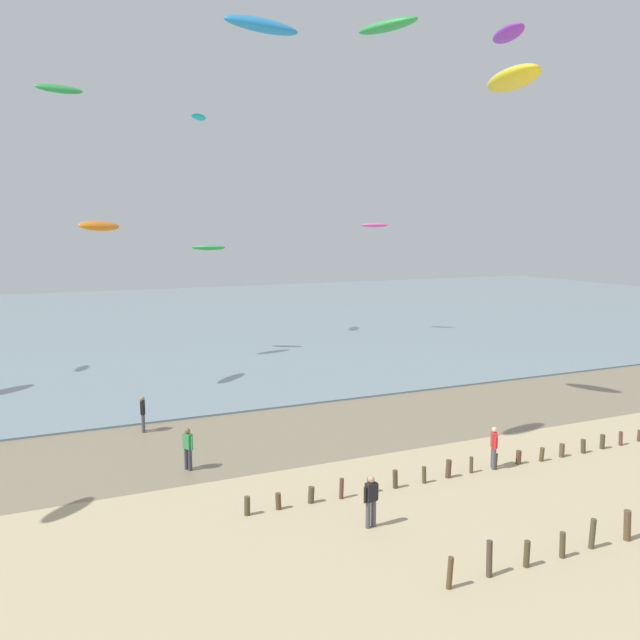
% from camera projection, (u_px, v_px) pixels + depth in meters
% --- Properties ---
extents(wet_sand_strip, '(120.00, 8.31, 0.01)m').
position_uv_depth(wet_sand_strip, '(260.00, 438.00, 29.29)').
color(wet_sand_strip, '#84755B').
rests_on(wet_sand_strip, ground).
extents(sea, '(160.00, 70.00, 0.10)m').
position_uv_depth(sea, '(136.00, 322.00, 64.73)').
color(sea, gray).
rests_on(sea, ground).
extents(groyne_mid, '(11.83, 0.33, 1.03)m').
position_uv_depth(groyne_mid, '(621.00, 528.00, 19.52)').
color(groyne_mid, brown).
rests_on(groyne_mid, ground).
extents(groyne_far, '(19.64, 0.35, 0.74)m').
position_uv_depth(groyne_far, '(477.00, 465.00, 25.09)').
color(groyne_far, brown).
rests_on(groyne_far, ground).
extents(person_nearest_camera, '(0.27, 0.56, 1.71)m').
position_uv_depth(person_nearest_camera, '(143.00, 413.00, 30.00)').
color(person_nearest_camera, '#4C4C56').
rests_on(person_nearest_camera, ground).
extents(person_mid_beach, '(0.36, 0.51, 1.71)m').
position_uv_depth(person_mid_beach, '(188.00, 448.00, 25.26)').
color(person_mid_beach, '#383842').
rests_on(person_mid_beach, ground).
extents(person_by_waterline, '(0.36, 0.51, 1.71)m').
position_uv_depth(person_by_waterline, '(494.00, 446.00, 25.41)').
color(person_by_waterline, '#4C4C56').
rests_on(person_by_waterline, ground).
extents(person_right_flank, '(0.56, 0.27, 1.71)m').
position_uv_depth(person_right_flank, '(371.00, 500.00, 20.41)').
color(person_right_flank, '#4C4C56').
rests_on(person_right_flank, ground).
extents(kite_aloft_0, '(2.16, 2.66, 0.54)m').
position_uv_depth(kite_aloft_0, '(199.00, 117.00, 51.56)').
color(kite_aloft_0, '#19B2B7').
extents(kite_aloft_1, '(2.40, 2.03, 0.43)m').
position_uv_depth(kite_aloft_1, '(375.00, 225.00, 56.68)').
color(kite_aloft_1, '#E54C99').
extents(kite_aloft_4, '(2.36, 3.40, 0.69)m').
position_uv_depth(kite_aloft_4, '(387.00, 26.00, 29.31)').
color(kite_aloft_4, green).
extents(kite_aloft_5, '(3.00, 2.89, 0.82)m').
position_uv_depth(kite_aloft_5, '(99.00, 226.00, 35.86)').
color(kite_aloft_5, orange).
extents(kite_aloft_7, '(1.94, 3.48, 0.71)m').
position_uv_depth(kite_aloft_7, '(512.00, 79.00, 21.04)').
color(kite_aloft_7, yellow).
extents(kite_aloft_9, '(3.11, 1.59, 0.85)m').
position_uv_depth(kite_aloft_9, '(262.00, 25.00, 22.57)').
color(kite_aloft_9, '#2384D1').
extents(kite_aloft_10, '(3.13, 1.73, 0.86)m').
position_uv_depth(kite_aloft_10, '(59.00, 89.00, 40.32)').
color(kite_aloft_10, green).
extents(kite_aloft_11, '(1.91, 3.38, 0.81)m').
position_uv_depth(kite_aloft_11, '(508.00, 34.00, 33.73)').
color(kite_aloft_11, purple).
extents(kite_aloft_12, '(2.62, 2.06, 0.52)m').
position_uv_depth(kite_aloft_12, '(208.00, 247.00, 47.50)').
color(kite_aloft_12, green).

